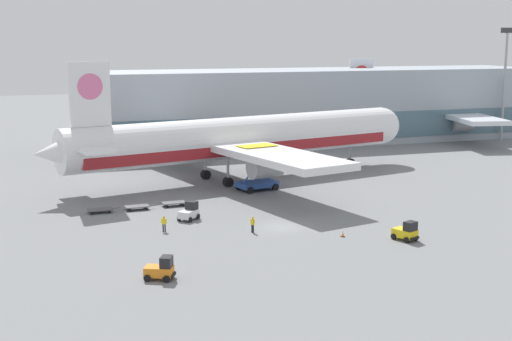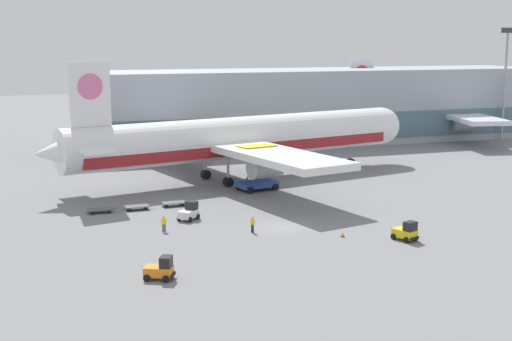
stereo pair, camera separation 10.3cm
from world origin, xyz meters
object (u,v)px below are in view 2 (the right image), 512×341
ground_crew_near (252,223)px  airplane_distant (453,109)px  baggage_tug_foreground (189,212)px  baggage_dolly_third (174,203)px  airplane_main (237,139)px  ground_crew_far (164,222)px  baggage_tug_far (406,232)px  traffic_cone_near (343,234)px  baggage_tug_mid (161,269)px  baggage_dolly_lead (100,210)px  baggage_dolly_second (137,207)px  light_mast (505,75)px  scissor_lift_loader (257,173)px

ground_crew_near → airplane_distant: bearing=105.6°
baggage_tug_foreground → baggage_dolly_third: bearing=48.1°
airplane_main → ground_crew_far: bearing=-136.2°
baggage_dolly_third → baggage_tug_far: bearing=-51.8°
ground_crew_near → traffic_cone_near: bearing=33.9°
airplane_distant → ground_crew_near: airplane_distant is taller
airplane_main → baggage_tug_mid: size_ratio=20.38×
baggage_dolly_lead → baggage_tug_far: bearing=-40.0°
airplane_distant → ground_crew_near: bearing=-125.2°
baggage_tug_mid → baggage_dolly_second: bearing=111.0°
airplane_distant → ground_crew_far: airplane_distant is taller
baggage_tug_far → light_mast: bearing=115.3°
baggage_dolly_second → baggage_dolly_third: bearing=4.2°
baggage_tug_far → ground_crew_far: baggage_tug_far is taller
scissor_lift_loader → airplane_main: bearing=80.3°
airplane_distant → baggage_tug_mid: bearing=-125.0°
baggage_tug_foreground → airplane_distant: bearing=-6.7°
airplane_main → baggage_tug_foreground: size_ratio=20.80×
light_mast → airplane_main: (-61.87, -22.21, -6.93)m
baggage_tug_foreground → baggage_tug_far: bearing=-82.7°
light_mast → baggage_dolly_second: light_mast is taller
baggage_tug_foreground → airplane_main: bearing=15.7°
airplane_distant → baggage_tug_foreground: 85.81m
airplane_main → baggage_dolly_third: bearing=-146.4°
baggage_tug_foreground → baggage_dolly_third: (-0.19, 7.01, -0.49)m
scissor_lift_loader → traffic_cone_near: 24.44m
ground_crew_far → traffic_cone_near: size_ratio=2.72×
ground_crew_near → baggage_dolly_lead: bearing=-161.7°
airplane_main → ground_crew_far: airplane_main is taller
baggage_dolly_lead → scissor_lift_loader: bearing=14.3°
baggage_dolly_third → baggage_tug_foreground: bearing=-90.3°
light_mast → scissor_lift_loader: light_mast is taller
baggage_tug_foreground → baggage_dolly_second: size_ratio=0.74×
baggage_tug_mid → baggage_dolly_lead: baggage_tug_mid is taller
airplane_distant → baggage_dolly_second: bearing=-136.3°
scissor_lift_loader → baggage_dolly_lead: 22.14m
airplane_main → traffic_cone_near: 32.03m
baggage_tug_mid → airplane_main: bearing=90.2°
baggage_tug_foreground → baggage_tug_mid: bearing=-154.0°
baggage_dolly_lead → airplane_main: bearing=30.8°
airplane_main → baggage_tug_foreground: (-11.78, -19.75, -4.96)m
airplane_distant → ground_crew_near: 86.69m
airplane_distant → baggage_tug_far: 83.35m
airplane_main → baggage_tug_far: (6.61, -34.76, -4.96)m
baggage_dolly_lead → ground_crew_near: bearing=-46.5°
scissor_lift_loader → baggage_dolly_third: size_ratio=1.60×
light_mast → airplane_distant: (-5.06, 9.41, -7.31)m
light_mast → ground_crew_near: (-68.74, -49.24, -11.75)m
traffic_cone_near → scissor_lift_loader: bearing=91.9°
baggage_tug_far → ground_crew_near: 15.53m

